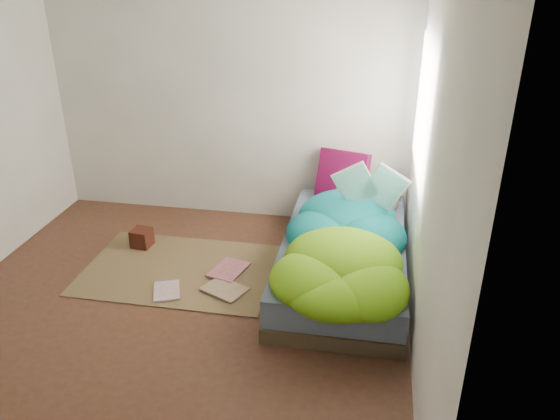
# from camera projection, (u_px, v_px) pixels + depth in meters

# --- Properties ---
(ground) EXTENTS (3.50, 3.50, 0.00)m
(ground) POSITION_uv_depth(u_px,v_px,m) (174.00, 310.00, 4.14)
(ground) COLOR #4A2B1C
(ground) RESTS_ON ground
(room_walls) EXTENTS (3.54, 3.54, 2.62)m
(room_walls) POSITION_uv_depth(u_px,v_px,m) (155.00, 97.00, 3.45)
(room_walls) COLOR beige
(room_walls) RESTS_ON ground
(bed) EXTENTS (1.00, 2.00, 0.34)m
(bed) POSITION_uv_depth(u_px,v_px,m) (343.00, 258.00, 4.51)
(bed) COLOR #3E3222
(bed) RESTS_ON ground
(duvet) EXTENTS (0.96, 1.84, 0.34)m
(duvet) POSITION_uv_depth(u_px,v_px,m) (343.00, 233.00, 4.17)
(duvet) COLOR #075B6B
(duvet) RESTS_ON bed
(rug) EXTENTS (1.60, 1.10, 0.01)m
(rug) POSITION_uv_depth(u_px,v_px,m) (180.00, 270.00, 4.65)
(rug) COLOR brown
(rug) RESTS_ON ground
(pillow_floral) EXTENTS (0.60, 0.46, 0.12)m
(pillow_floral) POSITION_uv_depth(u_px,v_px,m) (365.00, 197.00, 5.06)
(pillow_floral) COLOR beige
(pillow_floral) RESTS_ON bed
(pillow_magenta) EXTENTS (0.48, 0.26, 0.46)m
(pillow_magenta) POSITION_uv_depth(u_px,v_px,m) (343.00, 175.00, 5.09)
(pillow_magenta) COLOR #52052E
(pillow_magenta) RESTS_ON bed
(open_book) EXTENTS (0.50, 0.12, 0.30)m
(open_book) POSITION_uv_depth(u_px,v_px,m) (371.00, 175.00, 4.40)
(open_book) COLOR green
(open_book) RESTS_ON duvet
(wooden_box) EXTENTS (0.18, 0.18, 0.17)m
(wooden_box) POSITION_uv_depth(u_px,v_px,m) (142.00, 238.00, 4.98)
(wooden_box) COLOR #3C160D
(wooden_box) RESTS_ON rug
(floor_book_a) EXTENTS (0.29, 0.33, 0.02)m
(floor_book_a) POSITION_uv_depth(u_px,v_px,m) (154.00, 292.00, 4.31)
(floor_book_a) COLOR silver
(floor_book_a) RESTS_ON rug
(floor_book_b) EXTENTS (0.33, 0.40, 0.03)m
(floor_book_b) POSITION_uv_depth(u_px,v_px,m) (216.00, 267.00, 4.65)
(floor_book_b) COLOR #BD6D70
(floor_book_b) RESTS_ON rug
(floor_book_c) EXTENTS (0.40, 0.36, 0.03)m
(floor_book_c) POSITION_uv_depth(u_px,v_px,m) (215.00, 297.00, 4.25)
(floor_book_c) COLOR tan
(floor_book_c) RESTS_ON rug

